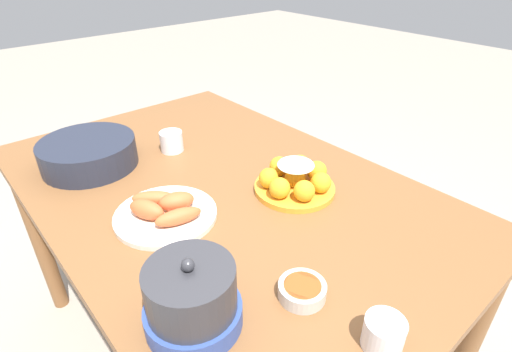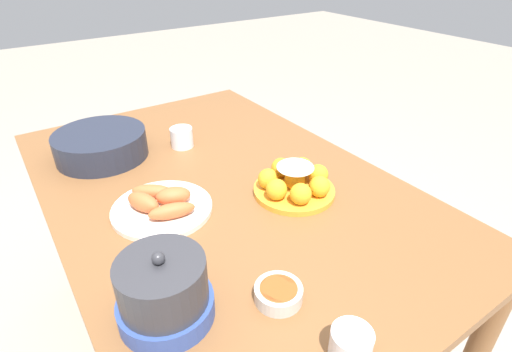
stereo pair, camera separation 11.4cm
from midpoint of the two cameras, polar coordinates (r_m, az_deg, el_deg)
name	(u,v)px [view 1 (the left image)]	position (r m, az deg, el deg)	size (l,w,h in m)	color
ground_plane	(228,349)	(1.71, -6.12, -23.41)	(12.00, 12.00, 0.00)	#9E9384
dining_table	(220,211)	(1.24, -7.82, -5.11)	(1.42, 0.92, 0.76)	brown
cake_plate	(295,180)	(1.13, 2.76, -0.60)	(0.23, 0.23, 0.09)	gold
serving_bowl	(88,152)	(1.38, -25.05, 3.01)	(0.29, 0.29, 0.09)	#232838
sauce_bowl	(302,290)	(0.83, 2.58, -16.13)	(0.10, 0.10, 0.03)	beige
seafood_platter	(165,211)	(1.07, -15.90, -4.95)	(0.27, 0.27, 0.06)	silver
cup_near	(172,141)	(1.39, -14.30, 4.75)	(0.08, 0.08, 0.07)	white
cup_far	(384,334)	(0.77, 13.48, -21.26)	(0.07, 0.07, 0.06)	white
warming_pot	(192,298)	(0.77, -13.54, -16.82)	(0.18, 0.18, 0.16)	#334C99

